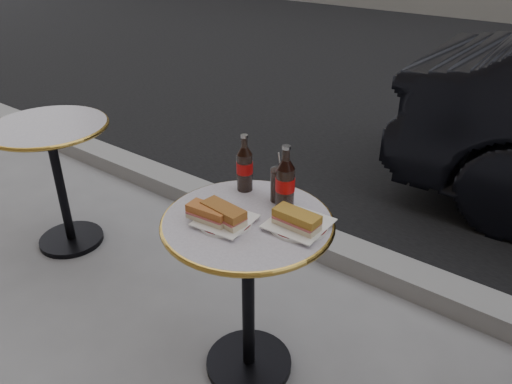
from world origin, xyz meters
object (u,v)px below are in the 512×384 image
Objects in this scene: plate_right at (299,225)px; cola_bottle_right at (285,179)px; cola_bottle_left at (245,163)px; bistro_table at (248,299)px; cola_glass at (279,185)px; plate_left at (225,222)px.

cola_bottle_right reaches higher than plate_right.
cola_bottle_right is at bearing -9.07° from cola_bottle_left.
plate_right is (0.17, 0.07, 0.37)m from bistro_table.
cola_glass is (-0.06, 0.04, -0.06)m from cola_bottle_right.
cola_bottle_right reaches higher than bistro_table.
bistro_table is 0.47m from cola_glass.
cola_bottle_left reaches higher than bistro_table.
cola_bottle_right is (0.07, 0.13, 0.49)m from bistro_table.
cola_glass is (-0.16, 0.11, 0.06)m from plate_right.
plate_right is 0.17m from cola_bottle_right.
cola_bottle_right is 0.09m from cola_glass.
cola_glass reaches higher than plate_right.
cola_glass is (0.15, 0.01, -0.05)m from cola_bottle_left.
bistro_table is 3.81× the size of plate_left.
bistro_table is 3.51× the size of plate_right.
plate_left is 0.92× the size of plate_right.
cola_glass is (0.01, 0.18, 0.43)m from bistro_table.
plate_left and plate_right have the same top height.
plate_right is at bearing -17.35° from cola_bottle_left.
bistro_table is 5.55× the size of cola_glass.
cola_glass is at bearing 3.31° from cola_bottle_left.
cola_bottle_right is at bearing -36.76° from cola_glass.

